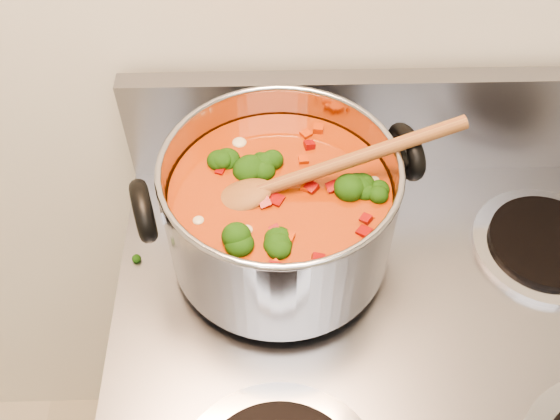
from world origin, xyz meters
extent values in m
cube|color=gray|center=(0.02, 1.47, 1.00)|extent=(0.75, 0.03, 0.16)
cylinder|color=#A5A5AD|center=(-0.16, 1.31, 0.92)|extent=(0.19, 0.19, 0.01)
cylinder|color=black|center=(-0.16, 1.31, 0.93)|extent=(0.15, 0.15, 0.01)
cylinder|color=#A5A5AD|center=(0.20, 1.31, 0.92)|extent=(0.19, 0.19, 0.01)
cylinder|color=black|center=(0.20, 1.31, 0.93)|extent=(0.15, 0.15, 0.01)
cylinder|color=#A8A9B1|center=(-0.15, 1.31, 1.01)|extent=(0.27, 0.27, 0.15)
torus|color=#A8A9B1|center=(-0.15, 1.31, 1.09)|extent=(0.28, 0.28, 0.01)
cylinder|color=#9A380E|center=(-0.15, 1.31, 0.99)|extent=(0.26, 0.26, 0.11)
torus|color=black|center=(-0.30, 1.27, 1.06)|extent=(0.04, 0.08, 0.08)
torus|color=black|center=(0.00, 1.35, 1.06)|extent=(0.04, 0.08, 0.08)
ellipsoid|color=black|center=(-0.19, 1.20, 1.05)|extent=(0.04, 0.04, 0.03)
ellipsoid|color=black|center=(-0.09, 1.23, 1.05)|extent=(0.04, 0.04, 0.03)
ellipsoid|color=black|center=(-0.25, 1.34, 1.05)|extent=(0.04, 0.04, 0.03)
ellipsoid|color=black|center=(-0.07, 1.33, 1.05)|extent=(0.04, 0.04, 0.03)
ellipsoid|color=black|center=(-0.12, 1.38, 1.05)|extent=(0.04, 0.04, 0.03)
ellipsoid|color=black|center=(-0.26, 1.29, 1.05)|extent=(0.04, 0.04, 0.03)
ellipsoid|color=black|center=(-0.11, 1.37, 1.05)|extent=(0.04, 0.04, 0.03)
ellipsoid|color=maroon|center=(-0.12, 1.21, 1.05)|extent=(0.01, 0.01, 0.01)
ellipsoid|color=maroon|center=(-0.13, 1.21, 1.05)|extent=(0.01, 0.01, 0.01)
ellipsoid|color=maroon|center=(-0.22, 1.35, 1.05)|extent=(0.01, 0.01, 0.01)
ellipsoid|color=maroon|center=(-0.18, 1.20, 1.05)|extent=(0.01, 0.01, 0.01)
ellipsoid|color=maroon|center=(-0.20, 1.22, 1.05)|extent=(0.01, 0.01, 0.01)
ellipsoid|color=maroon|center=(-0.19, 1.33, 1.05)|extent=(0.01, 0.01, 0.01)
ellipsoid|color=maroon|center=(-0.20, 1.31, 1.05)|extent=(0.01, 0.01, 0.01)
ellipsoid|color=maroon|center=(-0.21, 1.26, 1.05)|extent=(0.01, 0.01, 0.01)
ellipsoid|color=maroon|center=(-0.08, 1.39, 1.05)|extent=(0.01, 0.01, 0.01)
ellipsoid|color=maroon|center=(-0.09, 1.36, 1.05)|extent=(0.01, 0.01, 0.01)
ellipsoid|color=maroon|center=(-0.13, 1.22, 1.05)|extent=(0.01, 0.01, 0.01)
ellipsoid|color=maroon|center=(-0.10, 1.21, 1.05)|extent=(0.01, 0.01, 0.01)
ellipsoid|color=maroon|center=(-0.21, 1.38, 1.05)|extent=(0.01, 0.01, 0.01)
ellipsoid|color=maroon|center=(-0.15, 1.32, 1.05)|extent=(0.01, 0.01, 0.01)
ellipsoid|color=#A43009|center=(-0.16, 1.23, 1.05)|extent=(0.01, 0.01, 0.01)
ellipsoid|color=#A43009|center=(-0.05, 1.29, 1.05)|extent=(0.01, 0.01, 0.01)
ellipsoid|color=#A43009|center=(-0.22, 1.32, 1.05)|extent=(0.01, 0.01, 0.01)
ellipsoid|color=#A43009|center=(-0.07, 1.34, 1.05)|extent=(0.01, 0.01, 0.01)
ellipsoid|color=#A43009|center=(-0.05, 1.35, 1.05)|extent=(0.01, 0.01, 0.01)
ellipsoid|color=#A43009|center=(-0.12, 1.34, 1.05)|extent=(0.01, 0.01, 0.01)
ellipsoid|color=#A43009|center=(-0.05, 1.34, 1.05)|extent=(0.01, 0.01, 0.01)
ellipsoid|color=#A43009|center=(-0.17, 1.40, 1.05)|extent=(0.01, 0.01, 0.01)
ellipsoid|color=tan|center=(-0.04, 1.28, 1.05)|extent=(0.02, 0.02, 0.01)
ellipsoid|color=tan|center=(-0.10, 1.26, 1.05)|extent=(0.02, 0.02, 0.01)
ellipsoid|color=tan|center=(-0.08, 1.30, 1.05)|extent=(0.02, 0.02, 0.01)
ellipsoid|color=tan|center=(-0.18, 1.32, 1.05)|extent=(0.02, 0.02, 0.01)
ellipsoid|color=tan|center=(-0.19, 1.40, 1.05)|extent=(0.02, 0.02, 0.01)
ellipsoid|color=brown|center=(-0.20, 1.30, 1.04)|extent=(0.09, 0.06, 0.04)
cylinder|color=brown|center=(-0.07, 1.32, 1.08)|extent=(0.26, 0.06, 0.08)
ellipsoid|color=black|center=(-0.21, 1.12, 0.92)|extent=(0.01, 0.01, 0.01)
ellipsoid|color=black|center=(-0.34, 1.17, 0.92)|extent=(0.01, 0.01, 0.01)
ellipsoid|color=black|center=(0.01, 1.31, 0.92)|extent=(0.01, 0.01, 0.01)
camera|label=1|loc=(-0.16, 0.83, 1.59)|focal=40.00mm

